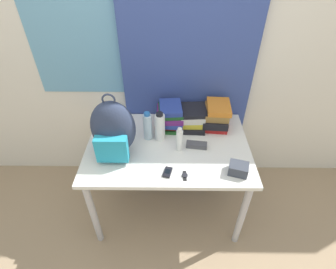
% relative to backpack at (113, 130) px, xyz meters
% --- Properties ---
extents(ground_plane, '(12.00, 12.00, 0.00)m').
position_rel_backpack_xyz_m(ground_plane, '(0.37, -0.32, -0.91)').
color(ground_plane, '#9E8466').
extents(wall_back, '(6.00, 0.06, 2.50)m').
position_rel_backpack_xyz_m(wall_back, '(0.36, 0.56, 0.34)').
color(wall_back, silver).
rests_on(wall_back, ground_plane).
extents(curtain_blue, '(1.02, 0.04, 2.50)m').
position_rel_backpack_xyz_m(curtain_blue, '(0.52, 0.51, 0.34)').
color(curtain_blue, '#384C93').
rests_on(curtain_blue, ground_plane).
extents(desk, '(1.20, 0.80, 0.71)m').
position_rel_backpack_xyz_m(desk, '(0.37, 0.08, -0.28)').
color(desk, silver).
rests_on(desk, ground_plane).
extents(backpack, '(0.30, 0.25, 0.47)m').
position_rel_backpack_xyz_m(backpack, '(0.00, 0.00, 0.00)').
color(backpack, '#2D3851').
rests_on(backpack, desk).
extents(book_stack_left, '(0.24, 0.29, 0.19)m').
position_rel_backpack_xyz_m(book_stack_left, '(0.38, 0.32, -0.11)').
color(book_stack_left, '#1E5623').
rests_on(book_stack_left, desk).
extents(book_stack_center, '(0.23, 0.29, 0.16)m').
position_rel_backpack_xyz_m(book_stack_center, '(0.55, 0.33, -0.12)').
color(book_stack_center, black).
rests_on(book_stack_center, desk).
extents(book_stack_right, '(0.23, 0.28, 0.20)m').
position_rel_backpack_xyz_m(book_stack_right, '(0.74, 0.33, -0.11)').
color(book_stack_right, red).
rests_on(book_stack_right, desk).
extents(water_bottle, '(0.06, 0.06, 0.23)m').
position_rel_backpack_xyz_m(water_bottle, '(0.22, 0.16, -0.09)').
color(water_bottle, silver).
rests_on(water_bottle, desk).
extents(sports_bottle, '(0.08, 0.08, 0.23)m').
position_rel_backpack_xyz_m(sports_bottle, '(0.31, 0.15, -0.09)').
color(sports_bottle, white).
rests_on(sports_bottle, desk).
extents(sunscreen_bottle, '(0.05, 0.05, 0.19)m').
position_rel_backpack_xyz_m(sunscreen_bottle, '(0.45, 0.03, -0.11)').
color(sunscreen_bottle, white).
rests_on(sunscreen_bottle, desk).
extents(cell_phone, '(0.07, 0.10, 0.02)m').
position_rel_backpack_xyz_m(cell_phone, '(0.37, -0.20, -0.19)').
color(cell_phone, black).
rests_on(cell_phone, desk).
extents(sunglasses_case, '(0.16, 0.08, 0.04)m').
position_rel_backpack_xyz_m(sunglasses_case, '(0.58, 0.06, -0.18)').
color(sunglasses_case, '#47474C').
rests_on(sunglasses_case, desk).
extents(camera_pouch, '(0.14, 0.13, 0.07)m').
position_rel_backpack_xyz_m(camera_pouch, '(0.83, -0.19, -0.16)').
color(camera_pouch, '#383D47').
rests_on(camera_pouch, desk).
extents(wristwatch, '(0.04, 0.08, 0.01)m').
position_rel_backpack_xyz_m(wristwatch, '(0.48, -0.23, -0.19)').
color(wristwatch, black).
rests_on(wristwatch, desk).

